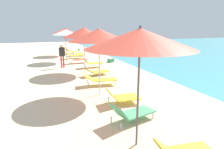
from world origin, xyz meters
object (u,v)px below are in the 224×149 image
(lounger_fifth_shoreside, at_px, (74,55))
(umbrella_fifth, at_px, (65,32))
(lounger_third_inland, at_px, (122,97))
(beach_ball, at_px, (79,49))
(lounger_fourth_shoreside, at_px, (93,63))
(lounger_third_shoreside, at_px, (100,79))
(umbrella_fourth, at_px, (84,33))
(person_walking_near, at_px, (62,54))
(cooler_box, at_px, (111,60))
(umbrella_second, at_px, (140,39))
(umbrella_third, at_px, (99,35))
(lounger_fifth_inland, at_px, (77,59))
(lounger_second_shoreside, at_px, (132,112))
(lounger_farthest_inland, at_px, (78,53))
(umbrella_farthest, at_px, (65,31))
(lounger_fourth_inland, at_px, (97,71))
(lounger_farthest_shoreside, at_px, (72,51))

(lounger_fifth_shoreside, bearing_deg, umbrella_fifth, -126.96)
(lounger_third_inland, xyz_separation_m, beach_ball, (1.90, 17.43, -0.13))
(lounger_fourth_shoreside, bearing_deg, lounger_third_shoreside, -100.82)
(umbrella_fourth, distance_m, person_walking_near, 2.77)
(lounger_third_shoreside, bearing_deg, cooler_box, 73.53)
(umbrella_second, height_order, umbrella_third, umbrella_second)
(umbrella_second, bearing_deg, beach_ball, 82.46)
(cooler_box, bearing_deg, lounger_fifth_inland, 168.69)
(umbrella_second, distance_m, lounger_second_shoreside, 2.57)
(umbrella_fourth, height_order, lounger_fourth_shoreside, umbrella_fourth)
(lounger_farthest_inland, bearing_deg, lounger_third_inland, -81.44)
(umbrella_farthest, bearing_deg, lounger_fifth_shoreside, -82.74)
(lounger_third_inland, bearing_deg, lounger_fourth_inland, 89.72)
(lounger_farthest_inland, bearing_deg, lounger_fifth_inland, -89.14)
(beach_ball, bearing_deg, umbrella_second, -97.54)
(lounger_third_shoreside, bearing_deg, lounger_fifth_inland, 97.70)
(lounger_fifth_inland, bearing_deg, lounger_second_shoreside, -95.10)
(person_walking_near, distance_m, beach_ball, 10.32)
(umbrella_third, bearing_deg, lounger_fifth_inland, 85.93)
(umbrella_third, distance_m, lounger_third_inland, 2.60)
(umbrella_second, distance_m, lounger_fifth_shoreside, 14.17)
(umbrella_second, bearing_deg, lounger_fourth_shoreside, 81.08)
(umbrella_fourth, xyz_separation_m, cooler_box, (2.80, 2.79, -2.30))
(lounger_third_shoreside, height_order, cooler_box, lounger_third_shoreside)
(lounger_fourth_shoreside, bearing_deg, lounger_farthest_shoreside, 90.48)
(lounger_fourth_inland, xyz_separation_m, lounger_farthest_shoreside, (0.28, 10.33, 0.03))
(lounger_third_shoreside, distance_m, cooler_box, 6.45)
(lounger_second_shoreside, bearing_deg, lounger_fourth_inland, 70.25)
(umbrella_third, height_order, lounger_fifth_shoreside, umbrella_third)
(umbrella_fifth, xyz_separation_m, beach_ball, (2.50, 7.29, -2.25))
(lounger_third_inland, distance_m, lounger_fifth_shoreside, 11.44)
(lounger_third_shoreside, height_order, umbrella_farthest, umbrella_farthest)
(lounger_fourth_shoreside, height_order, lounger_farthest_shoreside, lounger_fourth_shoreside)
(umbrella_second, bearing_deg, umbrella_fourth, 85.59)
(lounger_second_shoreside, bearing_deg, beach_ball, 69.86)
(lounger_third_inland, relative_size, lounger_fourth_shoreside, 0.89)
(umbrella_fourth, bearing_deg, lounger_third_shoreside, -89.13)
(lounger_farthest_inland, bearing_deg, person_walking_near, -99.47)
(lounger_fourth_inland, height_order, lounger_farthest_shoreside, lounger_farthest_shoreside)
(person_walking_near, bearing_deg, lounger_fifth_shoreside, 142.64)
(lounger_fourth_shoreside, bearing_deg, umbrella_farthest, 96.52)
(lounger_fourth_shoreside, bearing_deg, umbrella_second, -99.21)
(lounger_fourth_shoreside, distance_m, umbrella_fifth, 4.06)
(umbrella_third, height_order, lounger_fifth_inland, umbrella_third)
(umbrella_second, xyz_separation_m, lounger_second_shoreside, (0.44, 1.14, -2.27))
(lounger_third_inland, height_order, cooler_box, lounger_third_inland)
(umbrella_fourth, distance_m, lounger_farthest_shoreside, 9.58)
(lounger_fourth_inland, xyz_separation_m, lounger_fifth_inland, (-0.29, 4.35, 0.08))
(lounger_fourth_shoreside, distance_m, lounger_farthest_inland, 6.06)
(lounger_third_shoreside, distance_m, umbrella_farthest, 11.61)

